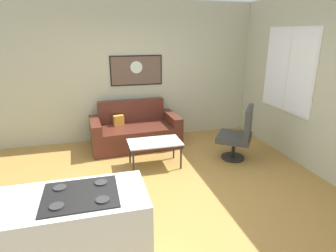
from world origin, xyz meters
name	(u,v)px	position (x,y,z in m)	size (l,w,h in m)	color
ground	(158,195)	(0.00, 0.00, -0.02)	(6.40, 6.40, 0.04)	#A17739
back_wall	(130,73)	(0.00, 2.42, 1.40)	(6.40, 0.05, 2.80)	#B0B193
right_wall	(313,84)	(2.62, 0.30, 1.40)	(0.05, 6.40, 2.80)	#B0B295
couch	(135,132)	(-0.03, 1.91, 0.29)	(1.75, 0.96, 0.88)	#50241A
coffee_table	(155,144)	(0.15, 0.90, 0.40)	(0.88, 0.52, 0.44)	silver
armchair	(239,134)	(1.66, 0.78, 0.48)	(0.81, 0.81, 0.98)	black
kitchen_counter	(49,248)	(-1.25, -1.32, 0.46)	(1.68, 0.64, 0.95)	silver
wall_painting	(136,70)	(0.12, 2.38, 1.45)	(1.06, 0.03, 0.61)	black
window	(288,70)	(2.59, 0.90, 1.55)	(0.03, 1.34, 1.47)	silver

